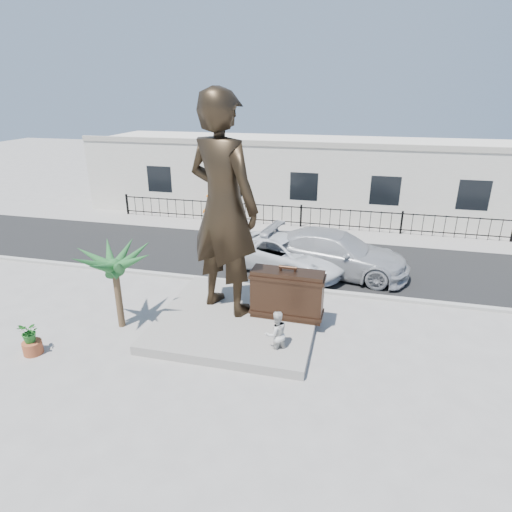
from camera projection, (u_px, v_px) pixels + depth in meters
The scene contains 16 objects.
ground at pixel (240, 349), 13.10m from camera, with size 100.00×100.00×0.00m, color #9E9991.
street at pixel (286, 256), 20.33m from camera, with size 40.00×7.00×0.01m, color black.
curb at pixel (271, 286), 17.15m from camera, with size 40.00×0.25×0.12m, color #A5A399.
far_sidewalk at pixel (298, 231), 23.95m from camera, with size 40.00×2.50×0.02m, color #9E9991.
plinth at pixel (238, 319), 14.51m from camera, with size 5.20×5.20×0.30m, color gray.
fence at pixel (301, 217), 24.45m from camera, with size 22.00×0.10×1.20m, color black.
building at pixel (311, 175), 27.67m from camera, with size 28.00×7.00×4.40m, color silver.
statue at pixel (223, 207), 13.69m from camera, with size 2.64×1.73×7.23m, color black.
suitcase at pixel (287, 294), 14.08m from camera, with size 2.35×0.75×1.65m, color #311F15.
tourist at pixel (276, 334), 12.54m from camera, with size 0.71×0.55×1.45m, color silver.
car_white at pixel (285, 254), 18.46m from camera, with size 2.52×5.47×1.52m, color white.
car_silver at pixel (335, 253), 18.24m from camera, with size 2.51×6.17×1.79m, color #A8A9AC.
worker at pixel (213, 208), 24.65m from camera, with size 1.27×0.73×1.96m, color orange.
palm_tree at pixel (122, 326), 14.38m from camera, with size 1.80×1.80×3.20m, color #1D5123, non-canonical shape.
planter at pixel (33, 348), 12.81m from camera, with size 0.56×0.56×0.40m, color #984828.
shrub at pixel (29, 332), 12.62m from camera, with size 0.60×0.52×0.66m, color #216621.
Camera 1 is at (3.12, -10.72, 7.44)m, focal length 30.00 mm.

